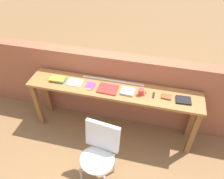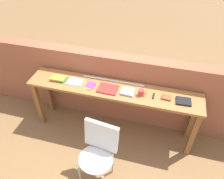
{
  "view_description": "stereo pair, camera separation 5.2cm",
  "coord_description": "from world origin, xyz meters",
  "px_view_note": "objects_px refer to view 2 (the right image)",
  "views": [
    {
      "loc": [
        0.55,
        -1.99,
        2.87
      ],
      "look_at": [
        0.0,
        0.25,
        0.9
      ],
      "focal_mm": 35.0,
      "sensor_mm": 36.0,
      "label": 1
    },
    {
      "loc": [
        0.6,
        -1.97,
        2.87
      ],
      "look_at": [
        0.0,
        0.25,
        0.9
      ],
      "focal_mm": 35.0,
      "sensor_mm": 36.0,
      "label": 2
    }
  ],
  "objects_px": {
    "book_open_centre": "(108,89)",
    "mug": "(141,93)",
    "magazine_cycling": "(75,82)",
    "book_stack_leftmost": "(59,78)",
    "leather_journal_brown": "(167,97)",
    "chair_white_moulded": "(98,151)",
    "multitool_folded": "(154,96)",
    "pamphlet_pile_colourful": "(90,85)",
    "book_repair_rightmost": "(183,101)"
  },
  "relations": [
    {
      "from": "mug",
      "to": "multitool_folded",
      "type": "bearing_deg",
      "value": 6.79
    },
    {
      "from": "book_stack_leftmost",
      "to": "book_open_centre",
      "type": "distance_m",
      "value": 0.77
    },
    {
      "from": "mug",
      "to": "book_repair_rightmost",
      "type": "xyz_separation_m",
      "value": [
        0.56,
        0.01,
        -0.03
      ]
    },
    {
      "from": "chair_white_moulded",
      "to": "mug",
      "type": "bearing_deg",
      "value": 63.82
    },
    {
      "from": "chair_white_moulded",
      "to": "multitool_folded",
      "type": "height_order",
      "value": "multitool_folded"
    },
    {
      "from": "leather_journal_brown",
      "to": "book_repair_rightmost",
      "type": "bearing_deg",
      "value": 0.82
    },
    {
      "from": "chair_white_moulded",
      "to": "leather_journal_brown",
      "type": "bearing_deg",
      "value": 48.1
    },
    {
      "from": "chair_white_moulded",
      "to": "leather_journal_brown",
      "type": "relative_size",
      "value": 6.86
    },
    {
      "from": "book_stack_leftmost",
      "to": "magazine_cycling",
      "type": "height_order",
      "value": "book_stack_leftmost"
    },
    {
      "from": "book_stack_leftmost",
      "to": "leather_journal_brown",
      "type": "height_order",
      "value": "book_stack_leftmost"
    },
    {
      "from": "book_repair_rightmost",
      "to": "book_open_centre",
      "type": "bearing_deg",
      "value": 177.75
    },
    {
      "from": "mug",
      "to": "book_repair_rightmost",
      "type": "relative_size",
      "value": 0.56
    },
    {
      "from": "magazine_cycling",
      "to": "leather_journal_brown",
      "type": "relative_size",
      "value": 1.63
    },
    {
      "from": "chair_white_moulded",
      "to": "magazine_cycling",
      "type": "distance_m",
      "value": 1.06
    },
    {
      "from": "book_repair_rightmost",
      "to": "book_stack_leftmost",
      "type": "bearing_deg",
      "value": 176.58
    },
    {
      "from": "mug",
      "to": "leather_journal_brown",
      "type": "bearing_deg",
      "value": 4.68
    },
    {
      "from": "book_stack_leftmost",
      "to": "mug",
      "type": "relative_size",
      "value": 2.06
    },
    {
      "from": "magazine_cycling",
      "to": "mug",
      "type": "xyz_separation_m",
      "value": [
        0.98,
        -0.03,
        0.04
      ]
    },
    {
      "from": "magazine_cycling",
      "to": "book_stack_leftmost",
      "type": "bearing_deg",
      "value": 179.96
    },
    {
      "from": "book_open_centre",
      "to": "mug",
      "type": "relative_size",
      "value": 2.51
    },
    {
      "from": "book_open_centre",
      "to": "multitool_folded",
      "type": "distance_m",
      "value": 0.64
    },
    {
      "from": "magazine_cycling",
      "to": "book_repair_rightmost",
      "type": "distance_m",
      "value": 1.54
    },
    {
      "from": "magazine_cycling",
      "to": "pamphlet_pile_colourful",
      "type": "distance_m",
      "value": 0.24
    },
    {
      "from": "magazine_cycling",
      "to": "book_open_centre",
      "type": "relative_size",
      "value": 0.77
    },
    {
      "from": "book_open_centre",
      "to": "leather_journal_brown",
      "type": "distance_m",
      "value": 0.81
    },
    {
      "from": "pamphlet_pile_colourful",
      "to": "mug",
      "type": "bearing_deg",
      "value": -0.3
    },
    {
      "from": "book_stack_leftmost",
      "to": "leather_journal_brown",
      "type": "bearing_deg",
      "value": 0.2
    },
    {
      "from": "book_open_centre",
      "to": "leather_journal_brown",
      "type": "xyz_separation_m",
      "value": [
        0.81,
        0.03,
        0.0
      ]
    },
    {
      "from": "pamphlet_pile_colourful",
      "to": "leather_journal_brown",
      "type": "distance_m",
      "value": 1.08
    },
    {
      "from": "book_stack_leftmost",
      "to": "multitool_folded",
      "type": "distance_m",
      "value": 1.4
    },
    {
      "from": "pamphlet_pile_colourful",
      "to": "multitool_folded",
      "type": "height_order",
      "value": "multitool_folded"
    },
    {
      "from": "book_stack_leftmost",
      "to": "magazine_cycling",
      "type": "xyz_separation_m",
      "value": [
        0.26,
        0.01,
        -0.02
      ]
    },
    {
      "from": "chair_white_moulded",
      "to": "book_stack_leftmost",
      "type": "xyz_separation_m",
      "value": [
        -0.85,
        0.8,
        0.38
      ]
    },
    {
      "from": "leather_journal_brown",
      "to": "book_stack_leftmost",
      "type": "bearing_deg",
      "value": -174.66
    },
    {
      "from": "magazine_cycling",
      "to": "book_open_centre",
      "type": "height_order",
      "value": "book_open_centre"
    },
    {
      "from": "pamphlet_pile_colourful",
      "to": "book_repair_rightmost",
      "type": "relative_size",
      "value": 0.96
    },
    {
      "from": "pamphlet_pile_colourful",
      "to": "book_repair_rightmost",
      "type": "bearing_deg",
      "value": 0.32
    },
    {
      "from": "magazine_cycling",
      "to": "mug",
      "type": "bearing_deg",
      "value": -2.92
    },
    {
      "from": "book_stack_leftmost",
      "to": "leather_journal_brown",
      "type": "relative_size",
      "value": 1.74
    },
    {
      "from": "book_open_centre",
      "to": "mug",
      "type": "bearing_deg",
      "value": 2.21
    },
    {
      "from": "magazine_cycling",
      "to": "pamphlet_pile_colourful",
      "type": "xyz_separation_m",
      "value": [
        0.24,
        -0.02,
        -0.0
      ]
    },
    {
      "from": "magazine_cycling",
      "to": "leather_journal_brown",
      "type": "bearing_deg",
      "value": -1.28
    },
    {
      "from": "book_open_centre",
      "to": "mug",
      "type": "height_order",
      "value": "mug"
    },
    {
      "from": "chair_white_moulded",
      "to": "book_stack_leftmost",
      "type": "distance_m",
      "value": 1.23
    },
    {
      "from": "mug",
      "to": "book_repair_rightmost",
      "type": "distance_m",
      "value": 0.56
    },
    {
      "from": "book_stack_leftmost",
      "to": "chair_white_moulded",
      "type": "bearing_deg",
      "value": -43.26
    },
    {
      "from": "mug",
      "to": "magazine_cycling",
      "type": "bearing_deg",
      "value": 178.36
    },
    {
      "from": "chair_white_moulded",
      "to": "multitool_folded",
      "type": "distance_m",
      "value": 1.04
    },
    {
      "from": "book_stack_leftmost",
      "to": "mug",
      "type": "distance_m",
      "value": 1.23
    },
    {
      "from": "book_open_centre",
      "to": "book_repair_rightmost",
      "type": "height_order",
      "value": "book_repair_rightmost"
    }
  ]
}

